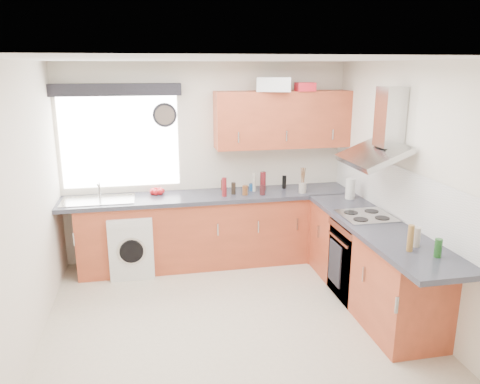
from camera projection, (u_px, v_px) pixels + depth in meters
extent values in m
plane|color=beige|center=(232.00, 323.00, 4.60)|extent=(3.60, 3.60, 0.00)
cube|color=white|center=(231.00, 59.00, 3.95)|extent=(3.60, 3.60, 0.02)
cube|color=silver|center=(206.00, 163.00, 5.98)|extent=(3.60, 0.02, 2.50)
cube|color=silver|center=(291.00, 291.00, 2.57)|extent=(3.60, 0.02, 2.50)
cube|color=silver|center=(21.00, 213.00, 3.93)|extent=(0.02, 3.60, 2.50)
cube|color=silver|center=(411.00, 191.00, 4.62)|extent=(0.02, 3.60, 2.50)
cube|color=silver|center=(120.00, 142.00, 5.69)|extent=(1.40, 0.02, 1.10)
cube|color=black|center=(116.00, 90.00, 5.44)|extent=(1.50, 0.18, 0.14)
cube|color=white|center=(394.00, 190.00, 4.92)|extent=(0.01, 3.00, 0.54)
cube|color=#953B21|center=(202.00, 231.00, 5.90)|extent=(3.00, 0.58, 0.86)
cube|color=#953B21|center=(323.00, 223.00, 6.19)|extent=(0.60, 0.60, 0.86)
cube|color=#953B21|center=(370.00, 264.00, 4.92)|extent=(0.58, 2.10, 0.86)
cube|color=#2A2B35|center=(210.00, 196.00, 5.79)|extent=(3.60, 0.62, 0.05)
cube|color=#2A2B35|center=(380.00, 228.00, 4.66)|extent=(0.62, 2.42, 0.05)
cube|color=black|center=(363.00, 259.00, 5.06)|extent=(0.56, 0.58, 0.85)
cube|color=#ACACAC|center=(366.00, 216.00, 4.93)|extent=(0.52, 0.52, 0.01)
cube|color=#953B21|center=(282.00, 119.00, 5.85)|extent=(1.70, 0.35, 0.70)
cube|color=silver|center=(132.00, 244.00, 5.64)|extent=(0.52, 0.50, 0.75)
cylinder|color=black|center=(165.00, 115.00, 5.68)|extent=(0.29, 0.04, 0.29)
cube|color=silver|center=(274.00, 84.00, 5.61)|extent=(0.47, 0.41, 0.17)
cube|color=red|center=(305.00, 87.00, 5.69)|extent=(0.23, 0.19, 0.10)
cylinder|color=gray|center=(303.00, 188.00, 5.84)|extent=(0.10, 0.10, 0.13)
cylinder|color=silver|center=(350.00, 189.00, 5.57)|extent=(0.11, 0.11, 0.25)
cylinder|color=#9D9686|center=(254.00, 182.00, 5.90)|extent=(0.04, 0.04, 0.24)
cylinder|color=black|center=(284.00, 182.00, 6.05)|extent=(0.05, 0.05, 0.17)
cylinder|color=maroon|center=(224.00, 187.00, 5.67)|extent=(0.06, 0.06, 0.23)
cylinder|color=#501D10|center=(223.00, 185.00, 5.98)|extent=(0.05, 0.05, 0.13)
cylinder|color=black|center=(233.00, 188.00, 5.78)|extent=(0.05, 0.05, 0.15)
cylinder|color=brown|center=(245.00, 190.00, 5.75)|extent=(0.07, 0.07, 0.12)
cylinder|color=navy|center=(252.00, 187.00, 5.95)|extent=(0.07, 0.07, 0.09)
cylinder|color=#3B1517|center=(262.00, 190.00, 5.75)|extent=(0.07, 0.07, 0.12)
cylinder|color=maroon|center=(263.00, 181.00, 5.94)|extent=(0.07, 0.07, 0.24)
cylinder|color=#AC9F93|center=(416.00, 237.00, 4.09)|extent=(0.07, 0.07, 0.18)
cylinder|color=olive|center=(411.00, 238.00, 3.98)|extent=(0.05, 0.05, 0.23)
cylinder|color=#1C501D|center=(438.00, 248.00, 3.87)|extent=(0.06, 0.06, 0.16)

